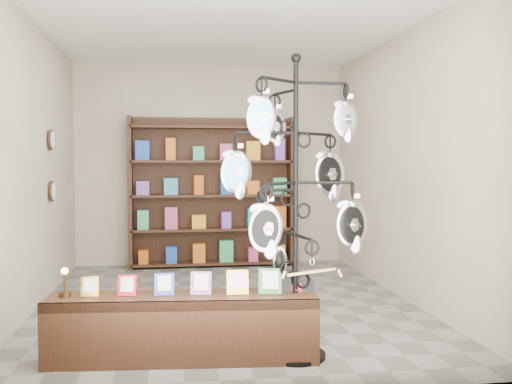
# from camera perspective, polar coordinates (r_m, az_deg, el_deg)

# --- Properties ---
(ground) EXTENTS (5.00, 5.00, 0.00)m
(ground) POSITION_cam_1_polar(r_m,az_deg,el_deg) (6.34, -2.97, -11.07)
(ground) COLOR slate
(ground) RESTS_ON ground
(room_envelope) EXTENTS (5.00, 5.00, 5.00)m
(room_envelope) POSITION_cam_1_polar(r_m,az_deg,el_deg) (6.15, -3.01, 5.89)
(room_envelope) COLOR #C1B69B
(room_envelope) RESTS_ON ground
(display_tree) EXTENTS (1.27, 1.27, 2.38)m
(display_tree) POSITION_cam_1_polar(r_m,az_deg,el_deg) (4.45, 3.98, 0.87)
(display_tree) COLOR black
(display_tree) RESTS_ON ground
(front_shelf) EXTENTS (2.11, 0.60, 0.74)m
(front_shelf) POSITION_cam_1_polar(r_m,az_deg,el_deg) (4.59, -7.31, -13.24)
(front_shelf) COLOR black
(front_shelf) RESTS_ON ground
(back_shelving) EXTENTS (2.42, 0.36, 2.20)m
(back_shelving) POSITION_cam_1_polar(r_m,az_deg,el_deg) (8.45, -4.42, -0.47)
(back_shelving) COLOR black
(back_shelving) RESTS_ON ground
(wall_clocks) EXTENTS (0.03, 0.24, 0.84)m
(wall_clocks) POSITION_cam_1_polar(r_m,az_deg,el_deg) (7.06, -19.77, 2.50)
(wall_clocks) COLOR black
(wall_clocks) RESTS_ON ground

